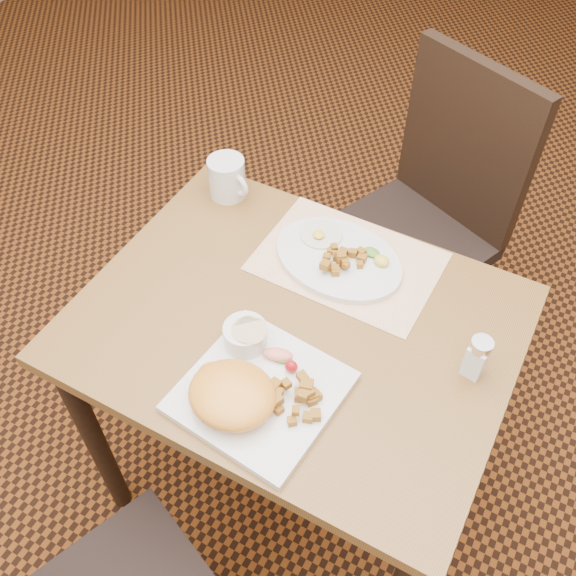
# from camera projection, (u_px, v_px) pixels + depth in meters

# --- Properties ---
(ground) EXTENTS (8.00, 8.00, 0.00)m
(ground) POSITION_uv_depth(u_px,v_px,m) (293.00, 475.00, 1.91)
(ground) COLOR black
(ground) RESTS_ON ground
(table) EXTENTS (0.90, 0.70, 0.75)m
(table) POSITION_uv_depth(u_px,v_px,m) (294.00, 351.00, 1.43)
(table) COLOR brown
(table) RESTS_ON ground
(chair_far) EXTENTS (0.55, 0.56, 0.97)m
(chair_far) POSITION_uv_depth(u_px,v_px,m) (428.00, 210.00, 1.88)
(chair_far) COLOR black
(chair_far) RESTS_ON ground
(placemat) EXTENTS (0.41, 0.29, 0.00)m
(placemat) POSITION_uv_depth(u_px,v_px,m) (348.00, 262.00, 1.45)
(placemat) COLOR white
(placemat) RESTS_ON table
(plate_square) EXTENTS (0.31, 0.31, 0.02)m
(plate_square) POSITION_uv_depth(u_px,v_px,m) (261.00, 392.00, 1.22)
(plate_square) COLOR silver
(plate_square) RESTS_ON table
(plate_oval) EXTENTS (0.34, 0.27, 0.02)m
(plate_oval) POSITION_uv_depth(u_px,v_px,m) (338.00, 259.00, 1.45)
(plate_oval) COLOR silver
(plate_oval) RESTS_ON placemat
(hollandaise_mound) EXTENTS (0.18, 0.15, 0.06)m
(hollandaise_mound) POSITION_uv_depth(u_px,v_px,m) (232.00, 394.00, 1.18)
(hollandaise_mound) COLOR #F69E30
(hollandaise_mound) RESTS_ON plate_square
(ramekin) EXTENTS (0.09, 0.09, 0.05)m
(ramekin) POSITION_uv_depth(u_px,v_px,m) (246.00, 335.00, 1.27)
(ramekin) COLOR silver
(ramekin) RESTS_ON plate_square
(garnish_sq) EXTENTS (0.08, 0.05, 0.03)m
(garnish_sq) POSITION_uv_depth(u_px,v_px,m) (282.00, 358.00, 1.25)
(garnish_sq) COLOR #387223
(garnish_sq) RESTS_ON plate_square
(fried_egg) EXTENTS (0.10, 0.10, 0.02)m
(fried_egg) POSITION_uv_depth(u_px,v_px,m) (321.00, 234.00, 1.48)
(fried_egg) COLOR white
(fried_egg) RESTS_ON plate_oval
(garnish_ov) EXTENTS (0.07, 0.05, 0.02)m
(garnish_ov) POSITION_uv_depth(u_px,v_px,m) (378.00, 257.00, 1.43)
(garnish_ov) COLOR #387223
(garnish_ov) RESTS_ON plate_oval
(salt_shaker) EXTENTS (0.05, 0.05, 0.10)m
(salt_shaker) POSITION_uv_depth(u_px,v_px,m) (477.00, 357.00, 1.22)
(salt_shaker) COLOR white
(salt_shaker) RESTS_ON table
(coffee_mug) EXTENTS (0.12, 0.09, 0.10)m
(coffee_mug) POSITION_uv_depth(u_px,v_px,m) (228.00, 178.00, 1.57)
(coffee_mug) COLOR silver
(coffee_mug) RESTS_ON table
(home_fries_sq) EXTENTS (0.12, 0.11, 0.04)m
(home_fries_sq) POSITION_uv_depth(u_px,v_px,m) (299.00, 396.00, 1.19)
(home_fries_sq) COLOR #A86D1B
(home_fries_sq) RESTS_ON plate_square
(home_fries_ov) EXTENTS (0.09, 0.11, 0.03)m
(home_fries_ov) POSITION_uv_depth(u_px,v_px,m) (342.00, 259.00, 1.42)
(home_fries_ov) COLOR #A86D1B
(home_fries_ov) RESTS_ON plate_oval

